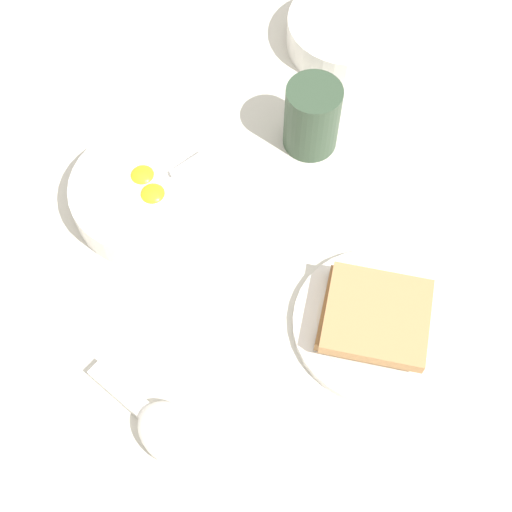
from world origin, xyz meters
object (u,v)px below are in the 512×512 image
object	(u,v)px
egg_bowl	(145,194)
toast_plate	(375,325)
congee_bowl	(346,31)
drinking_cup	(312,116)
toast_sandwich	(374,317)
soup_spoon	(165,428)

from	to	relation	value
egg_bowl	toast_plate	xyz separation A→B (m)	(-0.23, 0.18, -0.02)
egg_bowl	congee_bowl	size ratio (longest dim) A/B	1.09
drinking_cup	egg_bowl	bearing A→B (deg)	18.41
toast_sandwich	drinking_cup	distance (m)	0.25
toast_plate	drinking_cup	distance (m)	0.25
toast_sandwich	congee_bowl	world-z (taller)	toast_sandwich
toast_sandwich	soup_spoon	xyz separation A→B (m)	(0.22, 0.08, -0.01)
toast_plate	toast_sandwich	size ratio (longest dim) A/B	1.32
toast_plate	congee_bowl	xyz separation A→B (m)	(-0.04, -0.40, 0.02)
toast_sandwich	congee_bowl	xyz separation A→B (m)	(-0.04, -0.40, -0.00)
toast_plate	egg_bowl	bearing A→B (deg)	-38.36
drinking_cup	congee_bowl	bearing A→B (deg)	-115.12
toast_plate	toast_sandwich	bearing A→B (deg)	-4.42
egg_bowl	soup_spoon	distance (m)	0.27
toast_plate	soup_spoon	size ratio (longest dim) A/B	1.33
soup_spoon	drinking_cup	size ratio (longest dim) A/B	1.44
soup_spoon	drinking_cup	distance (m)	0.38
egg_bowl	soup_spoon	size ratio (longest dim) A/B	1.27
toast_plate	drinking_cup	xyz separation A→B (m)	(0.03, -0.25, 0.04)
egg_bowl	congee_bowl	distance (m)	0.34
toast_plate	toast_sandwich	distance (m)	0.02
egg_bowl	toast_sandwich	xyz separation A→B (m)	(-0.22, 0.18, 0.01)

